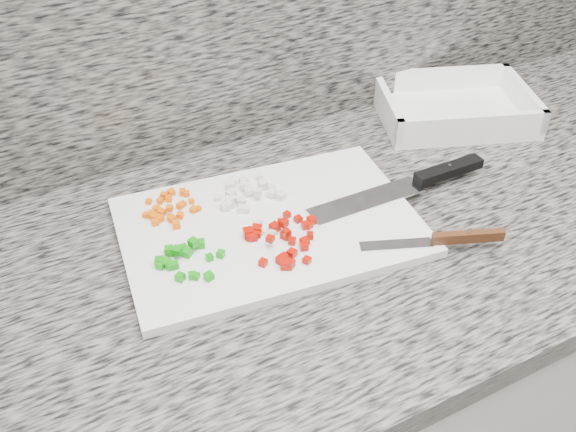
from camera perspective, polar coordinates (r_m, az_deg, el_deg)
name	(u,v)px	position (r m, az deg, el deg)	size (l,w,h in m)	color
cabinet	(328,410)	(1.32, 3.61, -16.80)	(3.92, 0.62, 0.86)	silver
countertop	(340,236)	(0.98, 4.65, -1.76)	(3.96, 0.64, 0.04)	slate
cutting_board	(270,227)	(0.95, -1.62, -0.96)	(0.43, 0.29, 0.01)	white
carrot_pile	(169,209)	(0.98, -10.56, 0.64)	(0.09, 0.09, 0.02)	#F05C05
onion_pile	(245,193)	(1.00, -3.86, 2.04)	(0.10, 0.09, 0.02)	silver
green_pepper_pile	(182,258)	(0.89, -9.37, -3.72)	(0.10, 0.09, 0.02)	#118F0D
red_pepper_pile	(281,239)	(0.91, -0.66, -2.04)	(0.12, 0.11, 0.02)	#A70D02
garlic_pile	(265,230)	(0.93, -2.10, -1.28)	(0.03, 0.05, 0.01)	beige
chef_knife	(421,180)	(1.05, 11.77, 3.14)	(0.32, 0.04, 0.02)	silver
paring_knife	(450,239)	(0.94, 14.20, -1.98)	(0.20, 0.09, 0.02)	silver
tray	(454,109)	(1.26, 14.55, 9.20)	(0.33, 0.28, 0.06)	white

